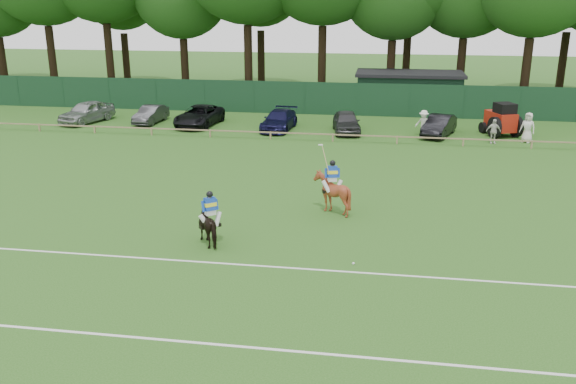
% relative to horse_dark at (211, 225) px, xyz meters
% --- Properties ---
extents(ground, '(160.00, 160.00, 0.00)m').
position_rel_horse_dark_xyz_m(ground, '(2.03, -0.71, -0.72)').
color(ground, '#1E4C14').
rests_on(ground, ground).
extents(horse_dark, '(1.65, 1.81, 1.43)m').
position_rel_horse_dark_xyz_m(horse_dark, '(0.00, 0.00, 0.00)').
color(horse_dark, black).
rests_on(horse_dark, ground).
extents(horse_chestnut, '(1.74, 1.87, 1.74)m').
position_rel_horse_dark_xyz_m(horse_chestnut, '(4.12, 4.10, 0.16)').
color(horse_chestnut, maroon).
rests_on(horse_chestnut, ground).
extents(sedan_silver, '(3.04, 4.89, 1.55)m').
position_rel_horse_dark_xyz_m(sedan_silver, '(-15.14, 20.61, 0.06)').
color(sedan_silver, '#9C9FA1').
rests_on(sedan_silver, ground).
extents(sedan_grey, '(1.56, 3.84, 1.24)m').
position_rel_horse_dark_xyz_m(sedan_grey, '(-10.50, 21.16, -0.10)').
color(sedan_grey, '#2C2C2E').
rests_on(sedan_grey, ground).
extents(suv_black, '(2.78, 5.22, 1.40)m').
position_rel_horse_dark_xyz_m(suv_black, '(-6.76, 20.78, -0.02)').
color(suv_black, black).
rests_on(suv_black, ground).
extents(sedan_navy, '(2.23, 4.68, 1.32)m').
position_rel_horse_dark_xyz_m(sedan_navy, '(-0.94, 20.30, -0.06)').
color(sedan_navy, '#101034').
rests_on(sedan_navy, ground).
extents(hatch_grey, '(2.29, 4.38, 1.42)m').
position_rel_horse_dark_xyz_m(hatch_grey, '(3.68, 20.16, -0.00)').
color(hatch_grey, '#333235').
rests_on(hatch_grey, ground).
extents(estate_black, '(2.67, 4.33, 1.35)m').
position_rel_horse_dark_xyz_m(estate_black, '(9.76, 20.06, -0.04)').
color(estate_black, black).
rests_on(estate_black, ground).
extents(spectator_left, '(1.27, 1.03, 1.71)m').
position_rel_horse_dark_xyz_m(spectator_left, '(8.73, 19.79, 0.14)').
color(spectator_left, silver).
rests_on(spectator_left, ground).
extents(spectator_mid, '(0.93, 0.45, 1.55)m').
position_rel_horse_dark_xyz_m(spectator_mid, '(12.91, 18.31, 0.06)').
color(spectator_mid, beige).
rests_on(spectator_mid, ground).
extents(spectator_right, '(1.10, 0.99, 1.89)m').
position_rel_horse_dark_xyz_m(spectator_right, '(15.07, 18.98, 0.23)').
color(spectator_right, silver).
rests_on(spectator_right, ground).
extents(rider_dark, '(0.82, 0.69, 1.41)m').
position_rel_horse_dark_xyz_m(rider_dark, '(0.01, -0.01, 0.67)').
color(rider_dark, silver).
rests_on(rider_dark, ground).
extents(rider_chestnut, '(0.97, 0.51, 2.05)m').
position_rel_horse_dark_xyz_m(rider_chestnut, '(4.12, 4.09, 0.93)').
color(rider_chestnut, silver).
rests_on(rider_chestnut, ground).
extents(polo_ball, '(0.09, 0.09, 0.09)m').
position_rel_horse_dark_xyz_m(polo_ball, '(5.33, -1.09, -0.67)').
color(polo_ball, silver).
rests_on(polo_ball, ground).
extents(pitch_lines, '(60.00, 5.10, 0.01)m').
position_rel_horse_dark_xyz_m(pitch_lines, '(2.03, -4.21, -0.71)').
color(pitch_lines, silver).
rests_on(pitch_lines, ground).
extents(pitch_rail, '(62.10, 0.10, 0.50)m').
position_rel_horse_dark_xyz_m(pitch_rail, '(2.03, 17.29, -0.27)').
color(pitch_rail, '#997F5B').
rests_on(pitch_rail, ground).
extents(perimeter_fence, '(92.08, 0.08, 2.50)m').
position_rel_horse_dark_xyz_m(perimeter_fence, '(2.03, 26.29, 0.53)').
color(perimeter_fence, '#14351E').
rests_on(perimeter_fence, ground).
extents(utility_shed, '(8.40, 4.40, 3.04)m').
position_rel_horse_dark_xyz_m(utility_shed, '(8.03, 29.29, 0.82)').
color(utility_shed, '#14331E').
rests_on(utility_shed, ground).
extents(tree_row, '(96.00, 12.00, 21.00)m').
position_rel_horse_dark_xyz_m(tree_row, '(4.03, 34.29, -0.72)').
color(tree_row, '#26561C').
rests_on(tree_row, ground).
extents(tractor, '(2.56, 3.06, 2.20)m').
position_rel_horse_dark_xyz_m(tractor, '(13.78, 20.65, 0.32)').
color(tractor, '#AB1E0F').
rests_on(tractor, ground).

